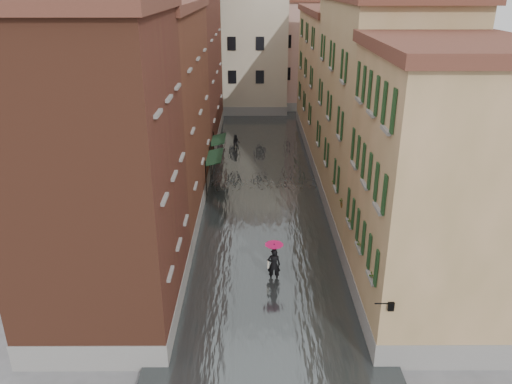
{
  "coord_description": "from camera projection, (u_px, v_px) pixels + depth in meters",
  "views": [
    {
      "loc": [
        -0.65,
        -21.18,
        13.9
      ],
      "look_at": [
        -0.54,
        4.79,
        3.0
      ],
      "focal_mm": 35.0,
      "sensor_mm": 36.0,
      "label": 1
    }
  ],
  "objects": [
    {
      "name": "building_left_mid",
      "position": [
        151.0,
        117.0,
        30.77
      ],
      "size": [
        6.0,
        14.0,
        12.5
      ],
      "primitive_type": "cube",
      "color": "#5A2E1C",
      "rests_on": "ground"
    },
    {
      "name": "building_right_mid",
      "position": [
        378.0,
        113.0,
        30.73
      ],
      "size": [
        6.0,
        14.0,
        13.0
      ],
      "primitive_type": "cube",
      "color": "tan",
      "rests_on": "ground"
    },
    {
      "name": "window_planters",
      "position": [
        353.0,
        217.0,
        24.02
      ],
      "size": [
        0.59,
        10.9,
        0.84
      ],
      "color": "#986131",
      "rests_on": "ground"
    },
    {
      "name": "awning_far",
      "position": [
        218.0,
        141.0,
        39.21
      ],
      "size": [
        1.09,
        2.84,
        2.8
      ],
      "color": "#16331D",
      "rests_on": "ground"
    },
    {
      "name": "floodwater",
      "position": [
        263.0,
        185.0,
        36.87
      ],
      "size": [
        10.0,
        60.0,
        0.2
      ],
      "primitive_type": "cube",
      "color": "#3C4243",
      "rests_on": "ground"
    },
    {
      "name": "building_right_far",
      "position": [
        339.0,
        81.0,
        44.85
      ],
      "size": [
        6.0,
        16.0,
        11.5
      ],
      "primitive_type": "cube",
      "color": "olive",
      "rests_on": "ground"
    },
    {
      "name": "wall_lantern",
      "position": [
        390.0,
        306.0,
        18.24
      ],
      "size": [
        0.71,
        0.22,
        0.35
      ],
      "color": "black",
      "rests_on": "ground"
    },
    {
      "name": "building_left_near",
      "position": [
        100.0,
        178.0,
        20.53
      ],
      "size": [
        6.0,
        8.0,
        13.0
      ],
      "primitive_type": "cube",
      "color": "brown",
      "rests_on": "ground"
    },
    {
      "name": "building_end_pink",
      "position": [
        309.0,
        55.0,
        59.5
      ],
      "size": [
        10.0,
        9.0,
        12.0
      ],
      "primitive_type": "cube",
      "color": "tan",
      "rests_on": "ground"
    },
    {
      "name": "awning_near",
      "position": [
        214.0,
        158.0,
        35.33
      ],
      "size": [
        1.09,
        3.33,
        2.8
      ],
      "color": "#16331D",
      "rests_on": "ground"
    },
    {
      "name": "building_end_cream",
      "position": [
        233.0,
        53.0,
        57.43
      ],
      "size": [
        12.0,
        9.0,
        13.0
      ],
      "primitive_type": "cube",
      "color": "#C2B89A",
      "rests_on": "ground"
    },
    {
      "name": "pedestrian_far",
      "position": [
        236.0,
        143.0,
        44.53
      ],
      "size": [
        0.73,
        0.58,
        1.44
      ],
      "primitive_type": "imported",
      "rotation": [
        0.0,
        0.0,
        0.05
      ],
      "color": "black",
      "rests_on": "ground"
    },
    {
      "name": "building_left_far",
      "position": [
        183.0,
        67.0,
        44.31
      ],
      "size": [
        6.0,
        16.0,
        14.0
      ],
      "primitive_type": "cube",
      "color": "brown",
      "rests_on": "ground"
    },
    {
      "name": "building_right_near",
      "position": [
        436.0,
        194.0,
        20.87
      ],
      "size": [
        6.0,
        8.0,
        11.5
      ],
      "primitive_type": "cube",
      "color": "olive",
      "rests_on": "ground"
    },
    {
      "name": "pedestrian_main",
      "position": [
        274.0,
        259.0,
        24.77
      ],
      "size": [
        0.93,
        0.93,
        2.06
      ],
      "color": "black",
      "rests_on": "ground"
    },
    {
      "name": "ground",
      "position": [
        267.0,
        284.0,
        24.92
      ],
      "size": [
        120.0,
        120.0,
        0.0
      ],
      "primitive_type": "plane",
      "color": "#58585B",
      "rests_on": "ground"
    }
  ]
}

